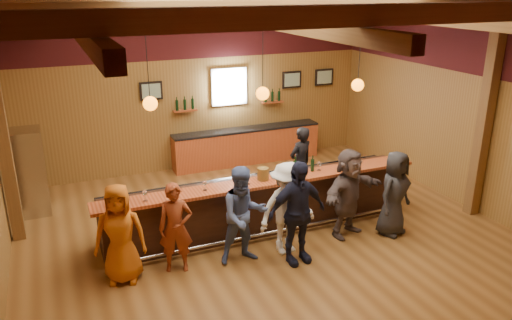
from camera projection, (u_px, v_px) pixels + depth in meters
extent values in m
plane|color=brown|center=(262.00, 230.00, 9.75)|extent=(9.00, 9.00, 0.00)
cube|color=brown|center=(198.00, 81.00, 12.46)|extent=(9.00, 0.04, 4.50)
cube|color=brown|center=(408.00, 203.00, 5.53)|extent=(9.00, 0.04, 4.50)
cube|color=brown|center=(455.00, 97.00, 10.66)|extent=(0.04, 8.00, 4.50)
cube|color=#3C1012|center=(196.00, 23.00, 11.98)|extent=(9.00, 0.01, 1.70)
cube|color=#3C1012|center=(463.00, 30.00, 10.18)|extent=(0.01, 8.00, 1.70)
cube|color=brown|center=(0.00, 123.00, 8.69)|extent=(0.22, 0.22, 4.50)
cube|color=brown|center=(487.00, 108.00, 9.73)|extent=(0.22, 0.22, 4.50)
cube|color=brown|center=(368.00, 15.00, 5.74)|extent=(8.80, 0.20, 0.25)
cube|color=brown|center=(290.00, 8.00, 7.47)|extent=(8.80, 0.20, 0.25)
cube|color=brown|center=(241.00, 3.00, 9.21)|extent=(8.80, 0.20, 0.25)
cube|color=brown|center=(208.00, 0.00, 10.94)|extent=(8.80, 0.20, 0.25)
cube|color=brown|center=(76.00, 26.00, 7.32)|extent=(0.18, 7.80, 0.22)
cube|color=brown|center=(263.00, 21.00, 8.43)|extent=(0.18, 7.80, 0.22)
cube|color=brown|center=(406.00, 16.00, 9.53)|extent=(0.18, 7.80, 0.22)
cube|color=black|center=(262.00, 205.00, 9.57)|extent=(6.00, 0.60, 1.05)
cube|color=#973C1B|center=(266.00, 182.00, 9.23)|extent=(6.30, 0.50, 0.06)
cube|color=black|center=(254.00, 179.00, 9.77)|extent=(6.00, 0.48, 0.05)
cube|color=black|center=(254.00, 201.00, 9.92)|extent=(6.00, 0.48, 0.90)
cube|color=silver|center=(342.00, 167.00, 10.52)|extent=(0.45, 0.40, 0.14)
cube|color=silver|center=(361.00, 164.00, 10.70)|extent=(0.45, 0.40, 0.14)
cylinder|color=silver|center=(271.00, 232.00, 9.33)|extent=(6.00, 0.06, 0.06)
cube|color=#973C1B|center=(247.00, 146.00, 13.26)|extent=(4.00, 0.50, 0.90)
cube|color=black|center=(247.00, 129.00, 13.11)|extent=(4.00, 0.52, 0.05)
cube|color=silver|center=(229.00, 87.00, 12.78)|extent=(0.95, 0.08, 0.95)
cube|color=white|center=(230.00, 87.00, 12.74)|extent=(0.78, 0.01, 0.78)
cube|color=black|center=(151.00, 91.00, 12.02)|extent=(0.55, 0.04, 0.45)
cube|color=silver|center=(151.00, 91.00, 11.99)|extent=(0.45, 0.01, 0.35)
cube|color=black|center=(292.00, 80.00, 13.42)|extent=(0.55, 0.04, 0.45)
cube|color=silver|center=(292.00, 80.00, 13.40)|extent=(0.45, 0.01, 0.35)
cube|color=black|center=(324.00, 77.00, 13.79)|extent=(0.55, 0.04, 0.45)
cube|color=silver|center=(324.00, 77.00, 13.77)|extent=(0.45, 0.01, 0.35)
cube|color=#973C1B|center=(185.00, 111.00, 12.44)|extent=(0.60, 0.18, 0.04)
cylinder|color=black|center=(177.00, 105.00, 12.32)|extent=(0.07, 0.07, 0.26)
cylinder|color=black|center=(185.00, 105.00, 12.39)|extent=(0.07, 0.07, 0.26)
cylinder|color=black|center=(193.00, 104.00, 12.47)|extent=(0.07, 0.07, 0.26)
cube|color=#973C1B|center=(272.00, 102.00, 13.33)|extent=(0.60, 0.18, 0.04)
cylinder|color=black|center=(266.00, 97.00, 13.21)|extent=(0.07, 0.07, 0.26)
cylinder|color=black|center=(272.00, 97.00, 13.28)|extent=(0.07, 0.07, 0.26)
cylinder|color=black|center=(279.00, 96.00, 13.35)|extent=(0.07, 0.07, 0.26)
cylinder|color=black|center=(147.00, 65.00, 7.90)|extent=(0.01, 0.01, 1.25)
sphere|color=orange|center=(150.00, 104.00, 8.10)|extent=(0.24, 0.24, 0.24)
cylinder|color=black|center=(263.00, 58.00, 8.63)|extent=(0.01, 0.01, 1.25)
sphere|color=orange|center=(263.00, 94.00, 8.84)|extent=(0.24, 0.24, 0.24)
cylinder|color=black|center=(360.00, 52.00, 9.37)|extent=(0.01, 0.01, 1.25)
sphere|color=orange|center=(358.00, 85.00, 9.58)|extent=(0.24, 0.24, 0.24)
cube|color=silver|center=(28.00, 172.00, 10.18)|extent=(0.70, 0.70, 1.80)
imported|color=#B85711|center=(120.00, 234.00, 7.84)|extent=(0.92, 0.73, 1.66)
imported|color=maroon|center=(176.00, 228.00, 8.16)|extent=(0.64, 0.52, 1.54)
imported|color=#4C6299|center=(244.00, 215.00, 8.39)|extent=(0.86, 0.69, 1.72)
imported|color=white|center=(287.00, 209.00, 8.68)|extent=(1.16, 0.75, 1.69)
imported|color=#1A1D34|center=(297.00, 213.00, 8.36)|extent=(1.10, 0.52, 1.83)
imported|color=#564845|center=(348.00, 193.00, 9.31)|extent=(1.66, 1.02, 1.71)
imported|color=#28282A|center=(394.00, 193.00, 9.36)|extent=(0.94, 0.78, 1.65)
imported|color=black|center=(300.00, 164.00, 10.89)|extent=(0.70, 0.56, 1.66)
cylinder|color=olive|center=(263.00, 174.00, 9.20)|extent=(0.21, 0.21, 0.23)
cylinder|color=black|center=(295.00, 168.00, 9.47)|extent=(0.08, 0.08, 0.26)
cylinder|color=black|center=(295.00, 159.00, 9.41)|extent=(0.03, 0.03, 0.09)
cylinder|color=black|center=(312.00, 165.00, 9.63)|extent=(0.07, 0.07, 0.23)
cylinder|color=black|center=(313.00, 158.00, 9.58)|extent=(0.02, 0.02, 0.08)
cylinder|color=silver|center=(108.00, 206.00, 8.15)|extent=(0.08, 0.08, 0.01)
cylinder|color=silver|center=(107.00, 202.00, 8.13)|extent=(0.01, 0.01, 0.11)
sphere|color=silver|center=(107.00, 197.00, 8.10)|extent=(0.09, 0.09, 0.09)
cylinder|color=silver|center=(145.00, 201.00, 8.33)|extent=(0.08, 0.08, 0.01)
cylinder|color=silver|center=(145.00, 198.00, 8.31)|extent=(0.01, 0.01, 0.11)
sphere|color=silver|center=(145.00, 193.00, 8.28)|extent=(0.09, 0.09, 0.09)
cylinder|color=silver|center=(176.00, 195.00, 8.56)|extent=(0.06, 0.06, 0.01)
cylinder|color=silver|center=(176.00, 193.00, 8.54)|extent=(0.01, 0.01, 0.09)
sphere|color=silver|center=(175.00, 189.00, 8.52)|extent=(0.07, 0.07, 0.07)
cylinder|color=silver|center=(205.00, 190.00, 8.77)|extent=(0.07, 0.07, 0.01)
cylinder|color=silver|center=(205.00, 187.00, 8.75)|extent=(0.01, 0.01, 0.10)
sphere|color=silver|center=(205.00, 183.00, 8.73)|extent=(0.08, 0.08, 0.08)
cylinder|color=silver|center=(248.00, 184.00, 9.04)|extent=(0.07, 0.07, 0.01)
cylinder|color=silver|center=(248.00, 181.00, 9.02)|extent=(0.01, 0.01, 0.10)
sphere|color=silver|center=(248.00, 177.00, 9.00)|extent=(0.08, 0.08, 0.08)
cylinder|color=silver|center=(304.00, 173.00, 9.57)|extent=(0.08, 0.08, 0.01)
cylinder|color=silver|center=(304.00, 170.00, 9.55)|extent=(0.01, 0.01, 0.11)
sphere|color=silver|center=(304.00, 165.00, 9.52)|extent=(0.09, 0.09, 0.09)
cylinder|color=silver|center=(319.00, 170.00, 9.71)|extent=(0.07, 0.07, 0.01)
cylinder|color=silver|center=(319.00, 167.00, 9.69)|extent=(0.01, 0.01, 0.10)
sphere|color=silver|center=(319.00, 164.00, 9.66)|extent=(0.08, 0.08, 0.08)
cylinder|color=silver|center=(357.00, 165.00, 9.99)|extent=(0.06, 0.06, 0.01)
cylinder|color=silver|center=(357.00, 163.00, 9.97)|extent=(0.01, 0.01, 0.09)
sphere|color=silver|center=(358.00, 159.00, 9.95)|extent=(0.07, 0.07, 0.07)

